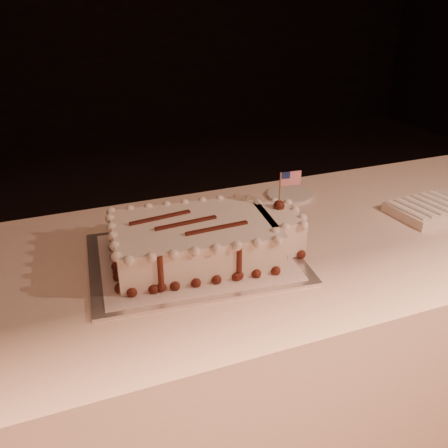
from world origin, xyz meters
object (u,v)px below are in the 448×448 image
object	(u,v)px
side_plate	(290,195)
sheet_cake	(205,238)
napkin_stack	(429,209)
banquet_table	(307,339)
cake_board	(195,258)

from	to	relation	value
side_plate	sheet_cake	bearing A→B (deg)	-145.03
napkin_stack	sheet_cake	bearing A→B (deg)	-179.89
napkin_stack	banquet_table	bearing A→B (deg)	178.18
banquet_table	side_plate	bearing A→B (deg)	78.33
cake_board	sheet_cake	distance (m)	0.06
banquet_table	cake_board	size ratio (longest dim) A/B	4.57
banquet_table	side_plate	distance (m)	0.46
sheet_cake	napkin_stack	size ratio (longest dim) A/B	2.13
cake_board	sheet_cake	bearing A→B (deg)	0.41
banquet_table	napkin_stack	size ratio (longest dim) A/B	9.99
napkin_stack	side_plate	xyz separation A→B (m)	(-0.33, 0.27, -0.01)
banquet_table	side_plate	world-z (taller)	side_plate
sheet_cake	side_plate	bearing A→B (deg)	34.97
cake_board	sheet_cake	world-z (taller)	sheet_cake
banquet_table	napkin_stack	world-z (taller)	napkin_stack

